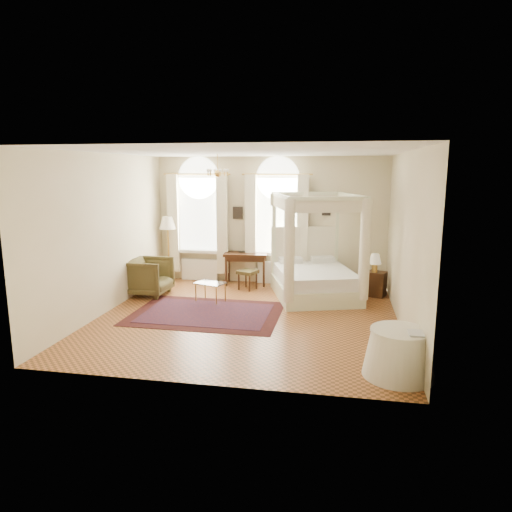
{
  "coord_description": "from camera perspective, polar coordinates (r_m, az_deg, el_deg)",
  "views": [
    {
      "loc": [
        1.78,
        -8.71,
        2.97
      ],
      "look_at": [
        0.11,
        0.4,
        1.21
      ],
      "focal_mm": 32.0,
      "sensor_mm": 36.0,
      "label": 1
    }
  ],
  "objects": [
    {
      "name": "nightstand_lamp",
      "position": [
        11.04,
        14.65,
        -0.49
      ],
      "size": [
        0.3,
        0.3,
        0.44
      ],
      "color": "#BA8D3E",
      "rests_on": "nightstand"
    },
    {
      "name": "armchair",
      "position": [
        11.23,
        -13.27,
        -2.52
      ],
      "size": [
        1.01,
        0.98,
        0.89
      ],
      "primitive_type": "imported",
      "rotation": [
        0.0,
        0.0,
        1.54
      ],
      "color": "#453C1D",
      "rests_on": "ground"
    },
    {
      "name": "laptop",
      "position": [
        11.99,
        -1.44,
        0.58
      ],
      "size": [
        0.38,
        0.29,
        0.03
      ],
      "primitive_type": "imported",
      "rotation": [
        0.0,
        0.0,
        3.36
      ],
      "color": "black",
      "rests_on": "writing_desk"
    },
    {
      "name": "canopy_bed",
      "position": [
        10.8,
        7.36,
        -2.27
      ],
      "size": [
        2.38,
        2.65,
        2.42
      ],
      "color": "beige",
      "rests_on": "ground"
    },
    {
      "name": "chandelier",
      "position": [
        10.27,
        -4.82,
        10.38
      ],
      "size": [
        0.51,
        0.45,
        0.5
      ],
      "color": "#BA8D3E",
      "rests_on": "room_walls"
    },
    {
      "name": "book",
      "position": [
        6.82,
        18.5,
        -9.09
      ],
      "size": [
        0.22,
        0.28,
        0.03
      ],
      "primitive_type": "imported",
      "rotation": [
        0.0,
        0.0,
        -0.03
      ],
      "color": "black",
      "rests_on": "side_table"
    },
    {
      "name": "coffee_table",
      "position": [
        10.44,
        -5.72,
        -3.55
      ],
      "size": [
        0.76,
        0.64,
        0.44
      ],
      "color": "white",
      "rests_on": "ground"
    },
    {
      "name": "oriental_rug",
      "position": [
        9.68,
        -6.2,
        -7.12
      ],
      "size": [
        3.1,
        2.24,
        0.01
      ],
      "color": "#3F110F",
      "rests_on": "ground"
    },
    {
      "name": "ground",
      "position": [
        9.38,
        -1.11,
        -7.7
      ],
      "size": [
        6.0,
        6.0,
        0.0
      ],
      "primitive_type": "plane",
      "color": "#AC6132",
      "rests_on": "ground"
    },
    {
      "name": "writing_desk",
      "position": [
        11.87,
        -1.28,
        -0.19
      ],
      "size": [
        1.16,
        0.67,
        0.84
      ],
      "color": "#391B0F",
      "rests_on": "ground"
    },
    {
      "name": "stool",
      "position": [
        11.42,
        -1.05,
        -2.19
      ],
      "size": [
        0.56,
        0.56,
        0.49
      ],
      "color": "#4A4420",
      "rests_on": "ground"
    },
    {
      "name": "wall_pictures",
      "position": [
        11.85,
        2.15,
        5.54
      ],
      "size": [
        2.54,
        0.03,
        0.39
      ],
      "color": "black",
      "rests_on": "room_walls"
    },
    {
      "name": "floor_lamp",
      "position": [
        12.35,
        -10.98,
        3.68
      ],
      "size": [
        0.45,
        0.45,
        1.74
      ],
      "color": "#BA8D3E",
      "rests_on": "ground"
    },
    {
      "name": "side_table",
      "position": [
        7.07,
        17.43,
        -11.51
      ],
      "size": [
        1.03,
        1.03,
        0.71
      ],
      "color": "white",
      "rests_on": "ground"
    },
    {
      "name": "nightstand",
      "position": [
        11.22,
        14.81,
        -3.39
      ],
      "size": [
        0.52,
        0.49,
        0.59
      ],
      "primitive_type": "cube",
      "rotation": [
        0.0,
        0.0,
        -0.34
      ],
      "color": "#391B0F",
      "rests_on": "ground"
    },
    {
      "name": "window_left",
      "position": [
        12.25,
        -7.19,
        3.73
      ],
      "size": [
        1.62,
        0.27,
        3.29
      ],
      "color": "white",
      "rests_on": "room_walls"
    },
    {
      "name": "window_right",
      "position": [
        11.79,
        2.61,
        3.53
      ],
      "size": [
        1.62,
        0.27,
        3.29
      ],
      "color": "white",
      "rests_on": "room_walls"
    },
    {
      "name": "room_walls",
      "position": [
        8.95,
        -1.16,
        4.41
      ],
      "size": [
        6.0,
        6.0,
        6.0
      ],
      "color": "beige",
      "rests_on": "ground"
    }
  ]
}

